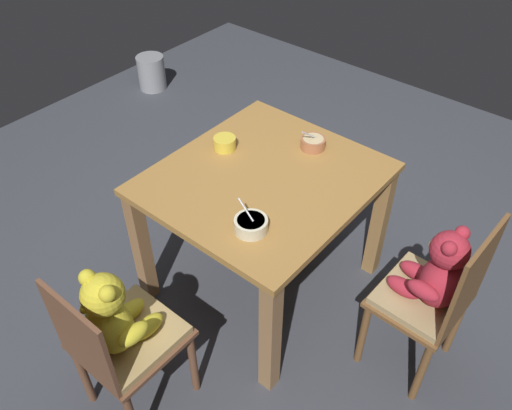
{
  "coord_description": "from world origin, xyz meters",
  "views": [
    {
      "loc": [
        -1.54,
        -1.23,
        2.31
      ],
      "look_at": [
        0.0,
        0.05,
        0.55
      ],
      "focal_mm": 36.96,
      "sensor_mm": 36.0,
      "label": 1
    }
  ],
  "objects_px": {
    "teddy_chair_near_front": "(435,284)",
    "porridge_bowl_terracotta_near_right": "(313,143)",
    "metal_pail": "(152,73)",
    "teddy_chair_near_left": "(116,328)",
    "porridge_bowl_yellow_far_center": "(225,143)",
    "porridge_bowl_cream_near_left": "(251,225)",
    "dining_table": "(264,197)"
  },
  "relations": [
    {
      "from": "teddy_chair_near_front",
      "to": "porridge_bowl_yellow_far_center",
      "type": "bearing_deg",
      "value": 2.91
    },
    {
      "from": "metal_pail",
      "to": "porridge_bowl_yellow_far_center",
      "type": "bearing_deg",
      "value": -119.68
    },
    {
      "from": "teddy_chair_near_left",
      "to": "dining_table",
      "type": "bearing_deg",
      "value": 0.76
    },
    {
      "from": "teddy_chair_near_front",
      "to": "porridge_bowl_cream_near_left",
      "type": "distance_m",
      "value": 0.83
    },
    {
      "from": "teddy_chair_near_front",
      "to": "porridge_bowl_cream_near_left",
      "type": "relative_size",
      "value": 6.11
    },
    {
      "from": "metal_pail",
      "to": "teddy_chair_near_left",
      "type": "bearing_deg",
      "value": -133.42
    },
    {
      "from": "porridge_bowl_terracotta_near_right",
      "to": "metal_pail",
      "type": "relative_size",
      "value": 0.45
    },
    {
      "from": "porridge_bowl_terracotta_near_right",
      "to": "porridge_bowl_cream_near_left",
      "type": "xyz_separation_m",
      "value": [
        -0.66,
        -0.15,
        0.0
      ]
    },
    {
      "from": "teddy_chair_near_front",
      "to": "porridge_bowl_terracotta_near_right",
      "type": "xyz_separation_m",
      "value": [
        0.27,
        0.84,
        0.21
      ]
    },
    {
      "from": "teddy_chair_near_front",
      "to": "teddy_chair_near_left",
      "type": "height_order",
      "value": "teddy_chair_near_front"
    },
    {
      "from": "teddy_chair_near_front",
      "to": "porridge_bowl_terracotta_near_right",
      "type": "relative_size",
      "value": 7.09
    },
    {
      "from": "teddy_chair_near_front",
      "to": "porridge_bowl_terracotta_near_right",
      "type": "distance_m",
      "value": 0.91
    },
    {
      "from": "teddy_chair_near_left",
      "to": "porridge_bowl_terracotta_near_right",
      "type": "bearing_deg",
      "value": -1.33
    },
    {
      "from": "teddy_chair_near_front",
      "to": "porridge_bowl_yellow_far_center",
      "type": "distance_m",
      "value": 1.2
    },
    {
      "from": "teddy_chair_near_front",
      "to": "porridge_bowl_cream_near_left",
      "type": "bearing_deg",
      "value": 31.32
    },
    {
      "from": "porridge_bowl_terracotta_near_right",
      "to": "dining_table",
      "type": "bearing_deg",
      "value": 172.78
    },
    {
      "from": "porridge_bowl_cream_near_left",
      "to": "teddy_chair_near_front",
      "type": "bearing_deg",
      "value": -60.48
    },
    {
      "from": "dining_table",
      "to": "metal_pail",
      "type": "xyz_separation_m",
      "value": [
        1.11,
        2.15,
        -0.48
      ]
    },
    {
      "from": "dining_table",
      "to": "teddy_chair_near_left",
      "type": "relative_size",
      "value": 1.18
    },
    {
      "from": "porridge_bowl_yellow_far_center",
      "to": "teddy_chair_near_left",
      "type": "bearing_deg",
      "value": -162.81
    },
    {
      "from": "teddy_chair_near_front",
      "to": "teddy_chair_near_left",
      "type": "relative_size",
      "value": 1.06
    },
    {
      "from": "dining_table",
      "to": "metal_pail",
      "type": "height_order",
      "value": "dining_table"
    },
    {
      "from": "porridge_bowl_terracotta_near_right",
      "to": "metal_pail",
      "type": "distance_m",
      "value": 2.41
    },
    {
      "from": "teddy_chair_near_front",
      "to": "metal_pail",
      "type": "distance_m",
      "value": 3.23
    },
    {
      "from": "teddy_chair_near_front",
      "to": "metal_pail",
      "type": "xyz_separation_m",
      "value": [
        1.03,
        3.03,
        -0.43
      ]
    },
    {
      "from": "teddy_chair_near_left",
      "to": "porridge_bowl_cream_near_left",
      "type": "distance_m",
      "value": 0.68
    },
    {
      "from": "metal_pail",
      "to": "dining_table",
      "type": "bearing_deg",
      "value": -117.23
    },
    {
      "from": "metal_pail",
      "to": "porridge_bowl_terracotta_near_right",
      "type": "bearing_deg",
      "value": -109.28
    },
    {
      "from": "teddy_chair_near_left",
      "to": "porridge_bowl_terracotta_near_right",
      "type": "xyz_separation_m",
      "value": [
        1.28,
        -0.03,
        0.22
      ]
    },
    {
      "from": "dining_table",
      "to": "porridge_bowl_cream_near_left",
      "type": "relative_size",
      "value": 6.82
    },
    {
      "from": "teddy_chair_near_front",
      "to": "porridge_bowl_terracotta_near_right",
      "type": "bearing_deg",
      "value": -15.81
    },
    {
      "from": "teddy_chair_near_front",
      "to": "porridge_bowl_yellow_far_center",
      "type": "height_order",
      "value": "teddy_chair_near_front"
    }
  ]
}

